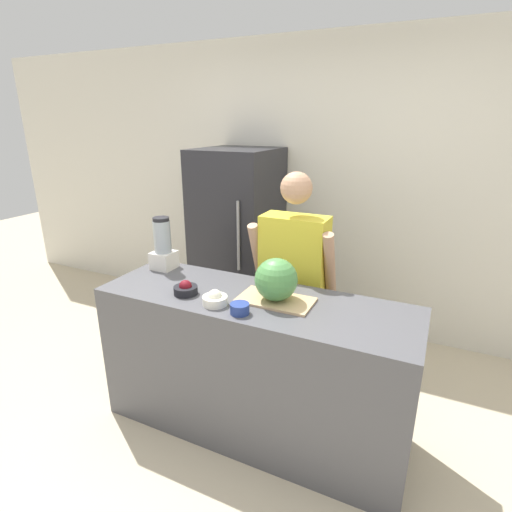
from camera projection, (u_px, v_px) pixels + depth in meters
The scene contains 11 objects.
ground_plane at pixel (232, 459), 2.37m from camera, with size 14.00×14.00×0.00m, color beige.
wall_back at pixel (332, 190), 3.60m from camera, with size 8.00×0.06×2.60m.
counter_island at pixel (254, 365), 2.48m from camera, with size 1.89×0.61×0.92m.
refrigerator at pixel (238, 241), 3.71m from camera, with size 0.67×0.74×1.67m.
person at pixel (293, 287), 2.76m from camera, with size 0.58×0.26×1.60m.
cutting_board at pixel (276, 300), 2.28m from camera, with size 0.43×0.24×0.01m.
watermelon at pixel (276, 280), 2.24m from camera, with size 0.24×0.24×0.24m.
bowl_cherries at pixel (186, 289), 2.37m from camera, with size 0.14×0.14×0.09m.
bowl_cream at pixel (215, 299), 2.24m from camera, with size 0.14×0.14×0.09m.
bowl_small_blue at pixel (240, 309), 2.13m from camera, with size 0.10×0.10×0.06m.
blender at pixel (163, 246), 2.74m from camera, with size 0.15×0.15×0.36m.
Camera 1 is at (0.92, -1.61, 1.91)m, focal length 28.00 mm.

